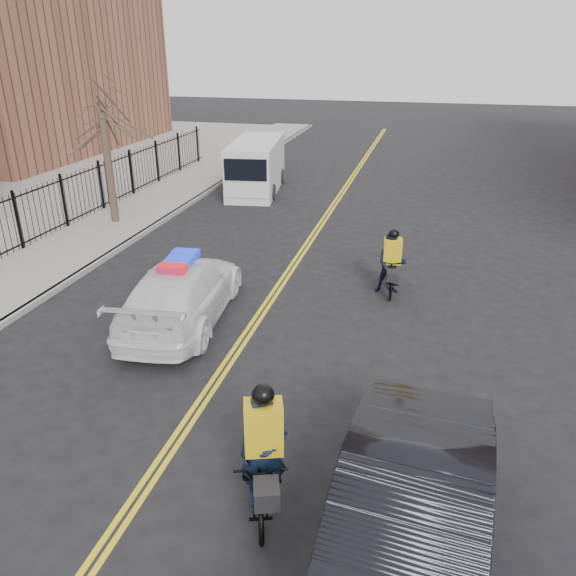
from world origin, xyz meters
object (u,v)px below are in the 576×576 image
Objects in this scene: cargo_van at (256,167)px; police_cruiser at (182,292)px; cyclist_far at (391,268)px; dark_sedan at (407,528)px; cyclist_near at (264,464)px.

police_cruiser is at bearing -88.72° from cargo_van.
police_cruiser is at bearing -155.57° from cyclist_far.
cargo_van is 3.03× the size of cyclist_far.
police_cruiser is at bearing 137.91° from dark_sedan.
cargo_van is 2.49× the size of cyclist_near.
police_cruiser is 8.52m from dark_sedan.
cyclist_near is (-2.12, 0.83, -0.15)m from dark_sedan.
police_cruiser is 0.95× the size of cargo_van.
cargo_van reaches higher than cyclist_far.
dark_sedan is 0.95× the size of cargo_van.
cargo_van is 12.26m from cyclist_far.
cyclist_far is at bearing -63.01° from cargo_van.
cyclist_far is (1.16, 8.38, -0.01)m from cyclist_near.
dark_sedan is 9.26m from cyclist_far.
dark_sedan is 2.28m from cyclist_near.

